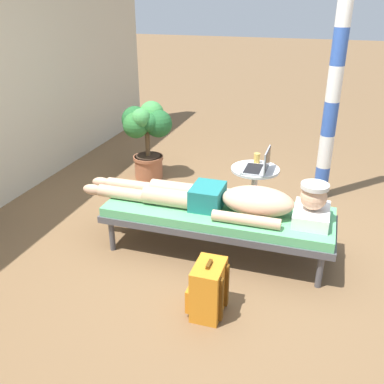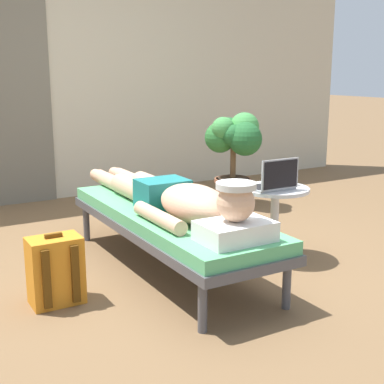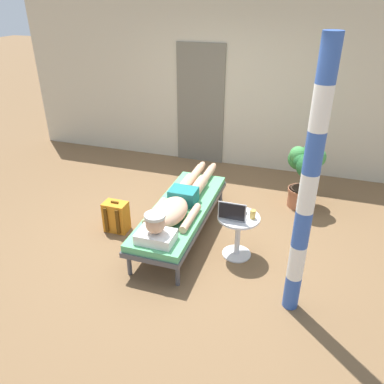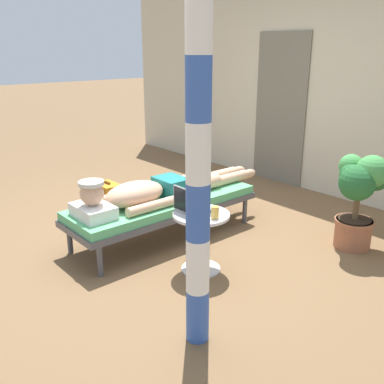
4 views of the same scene
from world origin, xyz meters
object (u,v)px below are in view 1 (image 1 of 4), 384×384
lounge_chair (218,216)px  side_table (254,184)px  drink_glass (257,158)px  backpack (208,290)px  laptop (260,165)px  person_reclining (230,199)px  potted_plant (146,130)px  porch_post (335,84)px

lounge_chair → side_table: (0.76, -0.18, 0.01)m
drink_glass → backpack: 1.78m
laptop → person_reclining: bearing=169.6°
laptop → potted_plant: bearing=65.4°
lounge_chair → person_reclining: size_ratio=0.91×
drink_glass → potted_plant: potted_plant is taller
backpack → side_table: bearing=-1.2°
backpack → potted_plant: bearing=32.4°
side_table → potted_plant: 1.58m
lounge_chair → side_table: bearing=-13.4°
person_reclining → drink_glass: bearing=-3.9°
person_reclining → porch_post: 1.77m
potted_plant → person_reclining: bearing=-135.5°
porch_post → backpack: bearing=163.5°
side_table → porch_post: porch_post is taller
person_reclining → drink_glass: (0.91, -0.06, 0.05)m
side_table → drink_glass: bearing=5.5°
drink_glass → porch_post: porch_post is taller
backpack → potted_plant: size_ratio=0.45×
backpack → potted_plant: (2.21, 1.40, 0.40)m
person_reclining → potted_plant: bearing=44.5°
porch_post → laptop: bearing=141.4°
laptop → porch_post: size_ratio=0.12×
person_reclining → laptop: (0.70, -0.13, 0.06)m
porch_post → lounge_chair: bearing=150.3°
potted_plant → porch_post: bearing=-88.4°
backpack → lounge_chair: bearing=10.1°
side_table → drink_glass: (0.15, 0.01, 0.22)m
drink_glass → backpack: drink_glass is taller
potted_plant → backpack: bearing=-147.6°
side_table → potted_plant: potted_plant is taller
person_reclining → porch_post: (1.44, -0.72, 0.74)m
laptop → drink_glass: bearing=17.4°
laptop → backpack: laptop is taller
potted_plant → laptop: bearing=-114.6°
potted_plant → porch_post: (0.06, -2.08, 0.66)m
laptop → backpack: size_ratio=0.73×
drink_glass → potted_plant: bearing=71.6°
lounge_chair → laptop: bearing=-18.4°
person_reclining → drink_glass: size_ratio=21.37×
drink_glass → backpack: size_ratio=0.24×
potted_plant → porch_post: 2.18m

